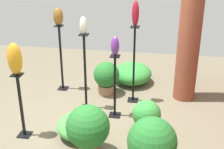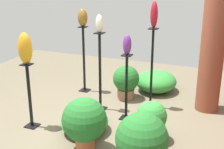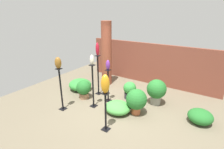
# 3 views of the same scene
# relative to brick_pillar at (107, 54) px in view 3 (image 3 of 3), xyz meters

# --- Properties ---
(ground_plane) EXTENTS (8.00, 8.00, 0.00)m
(ground_plane) POSITION_rel_brick_pillar_xyz_m (1.48, -1.50, -1.30)
(ground_plane) COLOR #6B604C
(brick_wall_back) EXTENTS (5.60, 0.12, 1.72)m
(brick_wall_back) POSITION_rel_brick_pillar_xyz_m (1.48, 1.08, -0.44)
(brick_wall_back) COLOR brown
(brick_wall_back) RESTS_ON ground
(brick_pillar) EXTENTS (0.41, 0.41, 2.60)m
(brick_pillar) POSITION_rel_brick_pillar_xyz_m (0.00, 0.00, 0.00)
(brick_pillar) COLOR brown
(brick_pillar) RESTS_ON ground
(pedestal_ivory) EXTENTS (0.20, 0.20, 1.42)m
(pedestal_ivory) POSITION_rel_brick_pillar_xyz_m (0.72, -1.81, -0.65)
(pedestal_ivory) COLOR black
(pedestal_ivory) RESTS_ON ground
(pedestal_ruby) EXTENTS (0.20, 0.20, 1.48)m
(pedestal_ruby) POSITION_rel_brick_pillar_xyz_m (0.30, -0.98, -0.62)
(pedestal_ruby) COLOR black
(pedestal_ruby) RESTS_ON ground
(pedestal_violet) EXTENTS (0.20, 0.20, 1.14)m
(pedestal_violet) POSITION_rel_brick_pillar_xyz_m (0.92, -1.24, -0.78)
(pedestal_violet) COLOR black
(pedestal_violet) RESTS_ON ground
(pedestal_bronze) EXTENTS (0.20, 0.20, 1.36)m
(pedestal_bronze) POSITION_rel_brick_pillar_xyz_m (0.02, -2.49, -0.67)
(pedestal_bronze) COLOR black
(pedestal_bronze) RESTS_ON ground
(pedestal_amber) EXTENTS (0.20, 0.20, 1.07)m
(pedestal_amber) POSITION_rel_brick_pillar_xyz_m (1.75, -2.58, -0.82)
(pedestal_amber) COLOR black
(pedestal_amber) RESTS_ON ground
(art_vase_ivory) EXTENTS (0.12, 0.13, 0.31)m
(art_vase_ivory) POSITION_rel_brick_pillar_xyz_m (0.72, -1.81, 0.27)
(art_vase_ivory) COLOR beige
(art_vase_ivory) RESTS_ON pedestal_ivory
(art_vase_ruby) EXTENTS (0.13, 0.13, 0.46)m
(art_vase_ruby) POSITION_rel_brick_pillar_xyz_m (0.30, -0.98, 0.41)
(art_vase_ruby) COLOR maroon
(art_vase_ruby) RESTS_ON pedestal_ruby
(art_vase_violet) EXTENTS (0.14, 0.14, 0.33)m
(art_vase_violet) POSITION_rel_brick_pillar_xyz_m (0.92, -1.24, 0.00)
(art_vase_violet) COLOR #6B2D8C
(art_vase_violet) RESTS_ON pedestal_violet
(art_vase_bronze) EXTENTS (0.18, 0.20, 0.35)m
(art_vase_bronze) POSITION_rel_brick_pillar_xyz_m (0.02, -2.49, 0.23)
(art_vase_bronze) COLOR brown
(art_vase_bronze) RESTS_ON pedestal_bronze
(art_vase_amber) EXTENTS (0.22, 0.21, 0.49)m
(art_vase_amber) POSITION_rel_brick_pillar_xyz_m (1.75, -2.58, 0.01)
(art_vase_amber) COLOR orange
(art_vase_amber) RESTS_ON pedestal_amber
(potted_plant_mid_left) EXTENTS (0.62, 0.62, 0.80)m
(potted_plant_mid_left) POSITION_rel_brick_pillar_xyz_m (2.08, -1.45, -0.84)
(potted_plant_mid_left) COLOR #B25B38
(potted_plant_mid_left) RESTS_ON ground
(potted_plant_back_center) EXTENTS (0.45, 0.45, 0.62)m
(potted_plant_back_center) POSITION_rel_brick_pillar_xyz_m (1.45, -0.66, -0.98)
(potted_plant_back_center) COLOR #2D2D33
(potted_plant_back_center) RESTS_ON ground
(potted_plant_mid_right) EXTENTS (0.52, 0.52, 0.67)m
(potted_plant_mid_right) POSITION_rel_brick_pillar_xyz_m (0.07, -1.54, -0.93)
(potted_plant_mid_right) COLOR #936B4C
(potted_plant_mid_right) RESTS_ON ground
(potted_plant_walkway_edge) EXTENTS (0.64, 0.64, 0.86)m
(potted_plant_walkway_edge) POSITION_rel_brick_pillar_xyz_m (2.37, -0.54, -0.80)
(potted_plant_walkway_edge) COLOR gray
(potted_plant_walkway_edge) RESTS_ON ground
(foliage_bed_east) EXTENTS (0.80, 0.74, 0.34)m
(foliage_bed_east) POSITION_rel_brick_pillar_xyz_m (1.58, -1.70, -1.13)
(foliage_bed_east) COLOR #479942
(foliage_bed_east) RESTS_ON ground
(foliage_bed_west) EXTENTS (0.67, 0.63, 0.40)m
(foliage_bed_west) POSITION_rel_brick_pillar_xyz_m (3.78, -0.90, -1.10)
(foliage_bed_west) COLOR #236B28
(foliage_bed_west) RESTS_ON ground
(foliage_bed_center) EXTENTS (0.90, 0.85, 0.43)m
(foliage_bed_center) POSITION_rel_brick_pillar_xyz_m (-0.53, -1.09, -1.09)
(foliage_bed_center) COLOR #338C38
(foliage_bed_center) RESTS_ON ground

